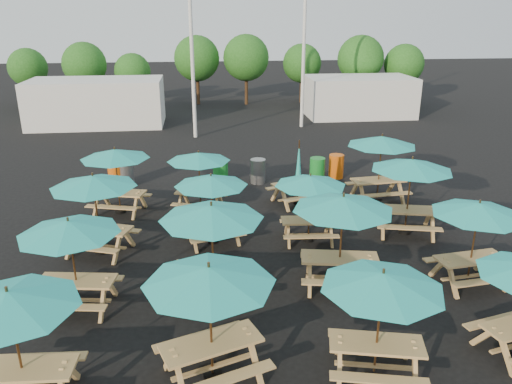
{
  "coord_description": "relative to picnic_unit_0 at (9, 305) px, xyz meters",
  "views": [
    {
      "loc": [
        -1.77,
        -13.8,
        6.68
      ],
      "look_at": [
        0.0,
        1.5,
        1.1
      ],
      "focal_mm": 35.0,
      "sensor_mm": 36.0,
      "label": 1
    }
  ],
  "objects": [
    {
      "name": "waste_bin_5",
      "position": [
        8.99,
        12.11,
        -1.55
      ],
      "size": [
        0.63,
        0.63,
        1.0
      ],
      "primitive_type": "cylinder",
      "color": "#E1590D",
      "rests_on": "ground"
    },
    {
      "name": "picnic_unit_3",
      "position": [
        0.39,
        9.14,
        -0.02
      ],
      "size": [
        2.89,
        2.89,
        2.32
      ],
      "rotation": [
        0.0,
        0.0,
        -0.27
      ],
      "color": "tan",
      "rests_on": "ground"
    },
    {
      "name": "tree_0",
      "position": [
        -9.03,
        31.43,
        0.77
      ],
      "size": [
        2.8,
        2.8,
        4.24
      ],
      "color": "#382314",
      "rests_on": "ground"
    },
    {
      "name": "tree_1",
      "position": [
        -4.7,
        30.08,
        1.1
      ],
      "size": [
        3.11,
        3.11,
        4.72
      ],
      "color": "#382314",
      "rests_on": "ground"
    },
    {
      "name": "waste_bin_1",
      "position": [
        0.26,
        12.07,
        -1.55
      ],
      "size": [
        0.63,
        0.63,
        1.0
      ],
      "primitive_type": "cylinder",
      "color": "gray",
      "rests_on": "ground"
    },
    {
      "name": "picnic_unit_7",
      "position": [
        3.21,
        8.99,
        -0.16
      ],
      "size": [
        2.74,
        2.74,
        2.16
      ],
      "rotation": [
        0.0,
        0.0,
        -0.31
      ],
      "color": "tan",
      "rests_on": "ground"
    },
    {
      "name": "ground",
      "position": [
        5.05,
        6.18,
        -2.06
      ],
      "size": [
        120.0,
        120.0,
        0.0
      ],
      "primitive_type": "plane",
      "color": "black",
      "rests_on": "ground"
    },
    {
      "name": "picnic_unit_1",
      "position": [
        0.26,
        3.08,
        -0.05
      ],
      "size": [
        2.63,
        2.63,
        2.29
      ],
      "rotation": [
        0.0,
        0.0,
        -0.15
      ],
      "color": "tan",
      "rests_on": "ground"
    },
    {
      "name": "picnic_unit_4",
      "position": [
        3.34,
        0.31,
        0.07
      ],
      "size": [
        3.14,
        3.14,
        2.43
      ],
      "rotation": [
        0.0,
        0.0,
        0.35
      ],
      "color": "tan",
      "rests_on": "ground"
    },
    {
      "name": "waste_bin_2",
      "position": [
        4.08,
        12.07,
        -1.55
      ],
      "size": [
        0.63,
        0.63,
        1.0
      ],
      "primitive_type": "cylinder",
      "color": "#178029",
      "rests_on": "ground"
    },
    {
      "name": "tree_5",
      "position": [
        11.27,
        30.85,
        0.92
      ],
      "size": [
        2.94,
        2.94,
        4.45
      ],
      "color": "#382314",
      "rests_on": "ground"
    },
    {
      "name": "mast_1",
      "position": [
        9.55,
        22.18,
        3.94
      ],
      "size": [
        0.2,
        0.2,
        12.0
      ],
      "primitive_type": "cylinder",
      "color": "silver",
      "rests_on": "ground"
    },
    {
      "name": "waste_bin_0",
      "position": [
        -0.14,
        12.05,
        -1.55
      ],
      "size": [
        0.63,
        0.63,
        1.0
      ],
      "primitive_type": "cylinder",
      "color": "#E1590D",
      "rests_on": "ground"
    },
    {
      "name": "waste_bin_3",
      "position": [
        5.61,
        11.82,
        -1.55
      ],
      "size": [
        0.63,
        0.63,
        1.0
      ],
      "primitive_type": "cylinder",
      "color": "gray",
      "rests_on": "ground"
    },
    {
      "name": "tree_4",
      "position": [
        6.94,
        30.44,
        1.4
      ],
      "size": [
        3.41,
        3.41,
        5.17
      ],
      "color": "#382314",
      "rests_on": "ground"
    },
    {
      "name": "tree_6",
      "position": [
        15.28,
        29.07,
        1.37
      ],
      "size": [
        3.38,
        3.38,
        5.13
      ],
      "color": "#382314",
      "rests_on": "ground"
    },
    {
      "name": "picnic_unit_14",
      "position": [
        9.68,
        6.32,
        0.12
      ],
      "size": [
        3.02,
        3.02,
        2.48
      ],
      "rotation": [
        0.0,
        0.0,
        -0.24
      ],
      "color": "tan",
      "rests_on": "ground"
    },
    {
      "name": "picnic_unit_8",
      "position": [
        6.47,
        -0.0,
        -0.06
      ],
      "size": [
        2.76,
        2.76,
        2.28
      ],
      "rotation": [
        0.0,
        0.0,
        -0.23
      ],
      "color": "tan",
      "rests_on": "ground"
    },
    {
      "name": "event_tent_1",
      "position": [
        14.05,
        25.18,
        -0.76
      ],
      "size": [
        7.0,
        4.0,
        2.6
      ],
      "primitive_type": "cube",
      "color": "silver",
      "rests_on": "ground"
    },
    {
      "name": "picnic_unit_15",
      "position": [
        9.81,
        9.27,
        0.12
      ],
      "size": [
        2.74,
        2.74,
        2.49
      ],
      "rotation": [
        0.0,
        0.0,
        0.1
      ],
      "color": "tan",
      "rests_on": "ground"
    },
    {
      "name": "tree_2",
      "position": [
        -1.34,
        29.83,
        0.57
      ],
      "size": [
        2.59,
        2.59,
        3.93
      ],
      "color": "#382314",
      "rests_on": "ground"
    },
    {
      "name": "picnic_unit_10",
      "position": [
        6.49,
        6.12,
        -0.19
      ],
      "size": [
        2.3,
        2.3,
        2.13
      ],
      "rotation": [
        0.0,
        0.0,
        -0.07
      ],
      "color": "tan",
      "rests_on": "ground"
    },
    {
      "name": "tree_7",
      "position": [
        18.67,
        29.1,
        0.94
      ],
      "size": [
        2.95,
        2.95,
        4.48
      ],
      "color": "#382314",
      "rests_on": "ground"
    },
    {
      "name": "picnic_unit_6",
      "position": [
        3.56,
        6.35,
        -0.16
      ],
      "size": [
        2.66,
        2.66,
        2.16
      ],
      "rotation": [
        0.0,
        0.0,
        0.25
      ],
      "color": "tan",
      "rests_on": "ground"
    },
    {
      "name": "tree_3",
      "position": [
        3.29,
        30.9,
        1.35
      ],
      "size": [
        3.36,
        3.36,
        5.09
      ],
      "color": "#382314",
      "rests_on": "ground"
    },
    {
      "name": "event_tent_0",
      "position": [
        -2.95,
        24.18,
        -0.66
      ],
      "size": [
        8.0,
        4.0,
        2.8
      ],
      "primitive_type": "cube",
      "color": "silver",
      "rests_on": "ground"
    },
    {
      "name": "mast_0",
      "position": [
        3.05,
        20.18,
        3.94
      ],
      "size": [
        0.2,
        0.2,
        12.0
      ],
      "primitive_type": "cylinder",
      "color": "silver",
      "rests_on": "ground"
    },
    {
      "name": "picnic_unit_11",
      "position": [
        6.78,
        9.32,
        -1.07
      ],
      "size": [
        2.31,
        2.16,
        2.4
      ],
      "rotation": [
        0.0,
        0.0,
        0.33
      ],
      "color": "tan",
      "rests_on": "ground"
    },
    {
      "name": "waste_bin_4",
      "position": [
        8.08,
        11.73,
        -1.55
      ],
      "size": [
        0.63,
        0.63,
        1.0
      ],
      "primitive_type": "cylinder",
      "color": "#178029",
      "rests_on": "ground"
    },
    {
      "name": "picnic_unit_9",
      "position": [
        6.69,
        3.37,
        0.12
      ],
      "size": [
        2.93,
        2.93,
        2.49
      ],
      "rotation": [
        0.0,
        0.0,
        -0.19
      ],
      "color": "tan",
      "rests_on": "ground"
    },
    {
      "name": "picnic_unit_0",
      "position": [
        0.0,
        0.0,
        0.0
      ],
      "size": [
        2.49,
        2.49,
        2.35
      ],
      "rotation": [
        0.0,
        0.0,
        -0.05
      ],
      "color": "tan",
      "rests_on": "ground"
    },
    {
      "name": "picnic_unit_13",
      "position": [
        10.05,
        3.08,
        -0.06
      ],
      "size": [
        2.56,
        2.56,
        2.28
      ],
      "rotation": [
        0.0,
        0.0,
        0.12
      ],
      "color": "tan",
      "rests_on": "ground"
    },
    {
      "name": "picnic_unit_2",
      "position": [
        0.26,
        6.02,
        0.05
      ],
      "size": [
        3.09,
        3.09,
        2.4
      ],
      "rotation": [
        0.0,
        0.0,
        -0.34
      ],
      "color": "tan",
      "rests_on": "ground"
    },
    {
      "name": "picnic_unit_5",
      "position": [
        3.48,
        3.21,
        0.1
      ],
      "size": [
        2.82,
        2.82,
        2.46
      ],
      "rotation": [
        0.0,
        0.0,
        -0.15
      ],
      "color": "tan",
      "rests_on": "ground"
    }
  ]
}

